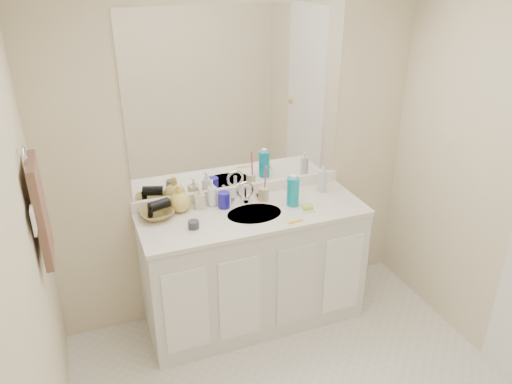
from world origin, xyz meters
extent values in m
cube|color=beige|center=(0.00, 1.30, 1.20)|extent=(2.60, 0.02, 2.40)
cube|color=beige|center=(-1.30, 0.00, 1.20)|extent=(0.02, 2.60, 2.40)
cube|color=silver|center=(0.00, 1.02, 0.42)|extent=(1.50, 0.55, 0.85)
cube|color=silver|center=(0.00, 1.02, 0.86)|extent=(1.52, 0.57, 0.03)
cube|color=white|center=(0.00, 1.29, 0.92)|extent=(1.52, 0.03, 0.08)
cylinder|color=beige|center=(0.00, 1.00, 0.87)|extent=(0.37, 0.37, 0.02)
cylinder|color=silver|center=(0.00, 1.18, 0.94)|extent=(0.02, 0.02, 0.11)
cube|color=white|center=(0.00, 1.29, 1.56)|extent=(1.48, 0.01, 1.20)
cylinder|color=#1D179F|center=(-0.16, 1.16, 0.93)|extent=(0.10, 0.10, 0.11)
cylinder|color=#CEB791|center=(0.13, 1.16, 0.93)|extent=(0.08, 0.08, 0.09)
cylinder|color=#DD3A6C|center=(0.14, 1.16, 1.03)|extent=(0.01, 0.04, 0.22)
cylinder|color=#0E90AA|center=(0.29, 1.03, 0.98)|extent=(0.10, 0.10, 0.20)
cylinder|color=silver|center=(0.57, 1.14, 0.96)|extent=(0.08, 0.08, 0.16)
cube|color=white|center=(0.34, 0.92, 0.89)|extent=(0.11, 0.09, 0.01)
cube|color=#91DF36|center=(0.34, 0.92, 0.90)|extent=(0.08, 0.06, 0.03)
cube|color=orange|center=(0.20, 0.80, 0.88)|extent=(0.11, 0.03, 0.00)
cylinder|color=#34353B|center=(-0.42, 0.96, 0.90)|extent=(0.08, 0.08, 0.05)
imported|color=white|center=(-0.22, 1.22, 0.97)|extent=(0.09, 0.09, 0.19)
imported|color=beige|center=(-0.31, 1.21, 0.96)|extent=(0.08, 0.08, 0.15)
imported|color=#D8BE54|center=(-0.45, 1.22, 0.97)|extent=(0.16, 0.16, 0.19)
imported|color=olive|center=(-0.61, 1.18, 0.91)|extent=(0.24, 0.24, 0.05)
cylinder|color=black|center=(-0.59, 1.18, 0.97)|extent=(0.15, 0.11, 0.07)
torus|color=silver|center=(-1.27, 0.77, 1.55)|extent=(0.01, 0.11, 0.11)
cube|color=#4F352A|center=(-1.25, 0.77, 1.25)|extent=(0.04, 0.32, 0.55)
cube|color=white|center=(-1.27, 0.57, 1.30)|extent=(0.01, 0.08, 0.13)
camera|label=1|loc=(-1.03, -1.71, 2.43)|focal=35.00mm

